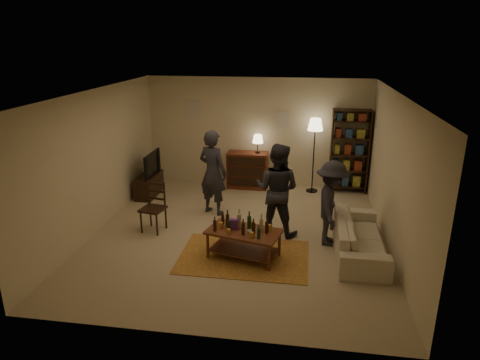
% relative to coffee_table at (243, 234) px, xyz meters
% --- Properties ---
extents(floor, '(6.00, 6.00, 0.00)m').
position_rel_coffee_table_xyz_m(floor, '(-0.22, 0.87, -0.43)').
color(floor, '#C6B793').
rests_on(floor, ground).
extents(room_shell, '(6.00, 6.00, 6.00)m').
position_rel_coffee_table_xyz_m(room_shell, '(-0.87, 3.85, 1.38)').
color(room_shell, beige).
rests_on(room_shell, ground).
extents(rug, '(2.20, 1.50, 0.01)m').
position_rel_coffee_table_xyz_m(rug, '(0.01, -0.00, -0.43)').
color(rug, brown).
rests_on(rug, ground).
extents(coffee_table, '(1.35, 0.95, 0.84)m').
position_rel_coffee_table_xyz_m(coffee_table, '(0.00, 0.00, 0.00)').
color(coffee_table, brown).
rests_on(coffee_table, ground).
extents(dining_chair, '(0.50, 0.50, 0.98)m').
position_rel_coffee_table_xyz_m(dining_chair, '(-1.87, 0.84, 0.08)').
color(dining_chair, black).
rests_on(dining_chair, ground).
extents(tv_stand, '(0.40, 1.00, 1.06)m').
position_rel_coffee_table_xyz_m(tv_stand, '(-2.67, 2.67, -0.05)').
color(tv_stand, black).
rests_on(tv_stand, ground).
extents(dresser, '(1.00, 0.50, 1.36)m').
position_rel_coffee_table_xyz_m(dresser, '(-0.41, 3.59, 0.04)').
color(dresser, maroon).
rests_on(dresser, ground).
extents(bookshelf, '(0.90, 0.34, 2.02)m').
position_rel_coffee_table_xyz_m(bookshelf, '(2.03, 3.65, 0.60)').
color(bookshelf, black).
rests_on(bookshelf, ground).
extents(floor_lamp, '(0.36, 0.36, 1.81)m').
position_rel_coffee_table_xyz_m(floor_lamp, '(1.19, 3.52, 1.11)').
color(floor_lamp, black).
rests_on(floor_lamp, ground).
extents(sofa, '(0.81, 2.08, 0.61)m').
position_rel_coffee_table_xyz_m(sofa, '(1.98, 0.47, -0.13)').
color(sofa, beige).
rests_on(sofa, ground).
extents(person_left, '(0.78, 0.67, 1.82)m').
position_rel_coffee_table_xyz_m(person_left, '(-0.92, 1.84, 0.48)').
color(person_left, '#292931').
rests_on(person_left, ground).
extents(person_right, '(1.01, 0.88, 1.78)m').
position_rel_coffee_table_xyz_m(person_right, '(0.49, 1.06, 0.46)').
color(person_right, '#282930').
rests_on(person_right, ground).
extents(person_by_sofa, '(0.64, 1.04, 1.57)m').
position_rel_coffee_table_xyz_m(person_by_sofa, '(1.48, 0.75, 0.35)').
color(person_by_sofa, '#27272F').
rests_on(person_by_sofa, ground).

